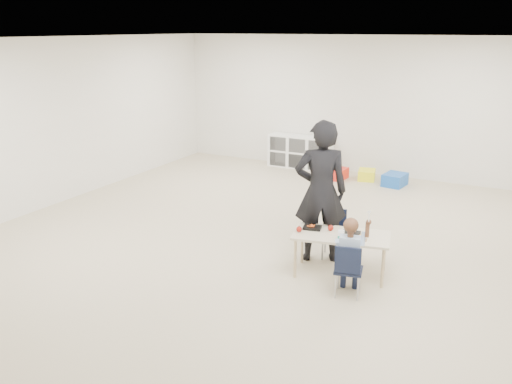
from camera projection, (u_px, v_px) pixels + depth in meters
The scene contains 16 objects.
room at pixel (262, 147), 7.27m from camera, with size 9.00×9.02×2.80m.
table at pixel (340, 254), 6.65m from camera, with size 1.25×0.81×0.53m.
chair_near at pixel (348, 269), 6.13m from camera, with size 0.31×0.29×0.64m, color black, non-canonical shape.
chair_far at pixel (334, 235), 7.15m from camera, with size 0.31×0.29×0.64m, color black, non-canonical shape.
child at pixel (349, 254), 6.08m from camera, with size 0.43×0.43×1.00m, color #B7CCF8, non-canonical shape.
lunch_tray_near at pixel (351, 233), 6.56m from camera, with size 0.22×0.16×0.03m, color black.
lunch_tray_far at pixel (312, 228), 6.75m from camera, with size 0.22×0.16×0.03m, color black.
milk_carton at pixel (341, 235), 6.43m from camera, with size 0.07×0.07×0.10m, color white.
bread_roll at pixel (362, 237), 6.40m from camera, with size 0.09×0.09×0.07m, color tan.
apple_near at pixel (331, 228), 6.68m from camera, with size 0.07×0.07×0.07m, color #9A180E.
apple_far at pixel (299, 229), 6.64m from camera, with size 0.07×0.07×0.07m, color #9A180E.
cubby_shelf at pixel (300, 152), 11.74m from camera, with size 1.40×0.40×0.70m, color white.
adult at pixel (321, 192), 6.91m from camera, with size 0.68×0.44×1.86m, color black.
bin_red at pixel (337, 174), 10.93m from camera, with size 0.34×0.44×0.22m, color red.
bin_yellow at pixel (367, 175), 10.87m from camera, with size 0.32×0.41×0.20m, color #FDFA1A.
bin_blue at pixel (395, 180), 10.46m from camera, with size 0.38×0.48×0.24m, color blue.
Camera 1 is at (3.19, -6.37, 2.95)m, focal length 38.00 mm.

